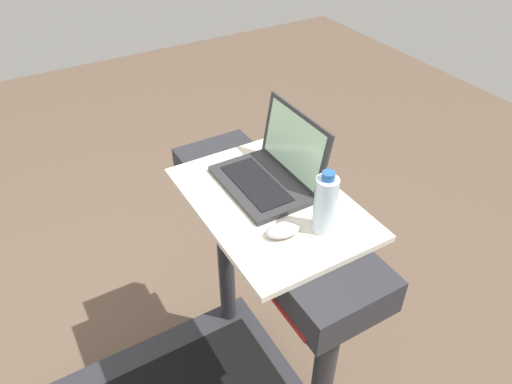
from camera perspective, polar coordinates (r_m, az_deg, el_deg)
The scene contains 4 objects.
desk_board at distance 1.47m, azimuth 1.68°, elevation -1.24°, with size 0.63×0.44×0.02m, color beige.
laptop at distance 1.51m, azimuth 1.83°, elevation 2.54°, with size 0.32×0.25×0.23m.
computer_mouse at distance 1.34m, azimuth 3.20°, elevation -4.54°, with size 0.06×0.10×0.03m, color #B2B2B7.
water_bottle at distance 1.32m, azimuth 8.22°, elevation -1.44°, with size 0.06×0.06×0.20m.
Camera 1 is at (0.96, 0.09, 1.99)m, focal length 33.68 mm.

